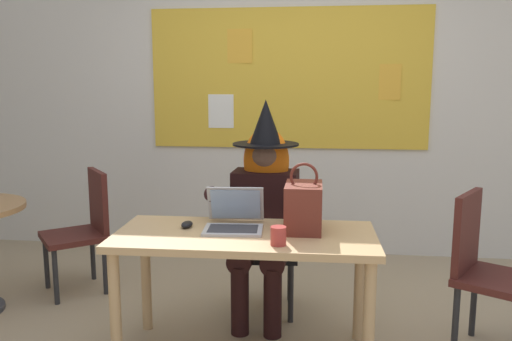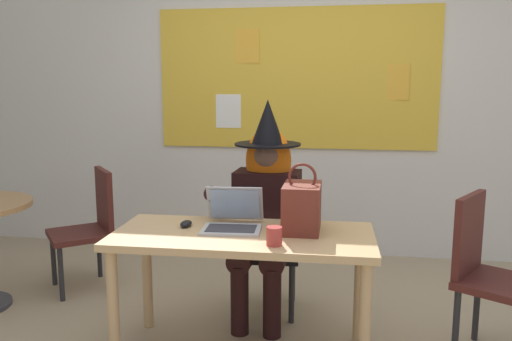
% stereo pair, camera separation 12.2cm
% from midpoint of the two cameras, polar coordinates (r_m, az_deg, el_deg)
% --- Properties ---
extents(wall_back_bulletin, '(6.38, 2.09, 2.85)m').
position_cam_midpoint_polar(wall_back_bulletin, '(4.60, 5.17, 8.57)').
color(wall_back_bulletin, silver).
rests_on(wall_back_bulletin, ground).
extents(desk_main, '(1.43, 0.66, 0.71)m').
position_cam_midpoint_polar(desk_main, '(2.87, -0.22, -8.69)').
color(desk_main, tan).
rests_on(desk_main, ground).
extents(chair_at_desk, '(0.45, 0.45, 0.88)m').
position_cam_midpoint_polar(chair_at_desk, '(3.54, 2.29, -7.29)').
color(chair_at_desk, black).
rests_on(chair_at_desk, ground).
extents(person_costumed, '(0.61, 0.69, 1.41)m').
position_cam_midpoint_polar(person_costumed, '(3.35, 2.13, -3.22)').
color(person_costumed, black).
rests_on(person_costumed, ground).
extents(laptop, '(0.34, 0.35, 0.22)m').
position_cam_midpoint_polar(laptop, '(2.92, -1.37, -5.37)').
color(laptop, '#B7B7BC').
rests_on(laptop, desk_main).
extents(computer_mouse, '(0.07, 0.11, 0.03)m').
position_cam_midpoint_polar(computer_mouse, '(2.97, -6.51, -5.82)').
color(computer_mouse, black).
rests_on(computer_mouse, desk_main).
extents(handbag, '(0.20, 0.30, 0.38)m').
position_cam_midpoint_polar(handbag, '(2.86, 6.28, -3.99)').
color(handbag, maroon).
rests_on(handbag, desk_main).
extents(coffee_mug, '(0.08, 0.08, 0.09)m').
position_cam_midpoint_polar(coffee_mug, '(2.62, 3.36, -7.20)').
color(coffee_mug, '#B23833').
rests_on(coffee_mug, desk_main).
extents(chair_spare_by_window, '(0.59, 0.59, 0.89)m').
position_cam_midpoint_polar(chair_spare_by_window, '(4.04, -16.88, -5.52)').
color(chair_spare_by_window, '#4C1E19').
rests_on(chair_spare_by_window, ground).
extents(chair_extra_corner, '(0.58, 0.58, 0.91)m').
position_cam_midpoint_polar(chair_extra_corner, '(3.18, 25.05, -9.70)').
color(chair_extra_corner, '#4C1E19').
rests_on(chair_extra_corner, ground).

